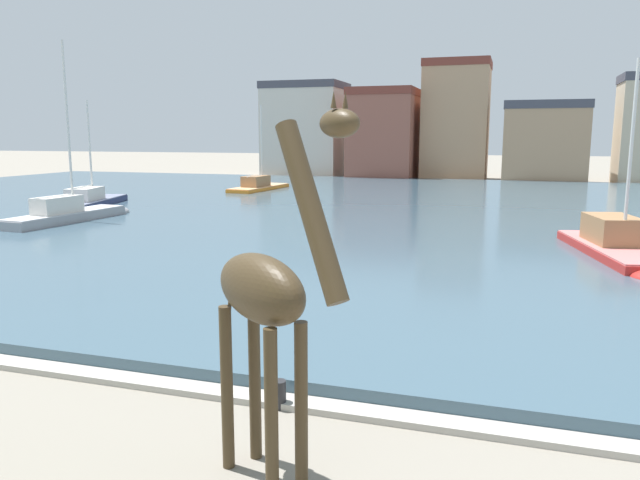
{
  "coord_description": "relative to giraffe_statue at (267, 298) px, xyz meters",
  "views": [
    {
      "loc": [
        5.59,
        -0.94,
        4.66
      ],
      "look_at": [
        1.27,
        12.67,
        2.2
      ],
      "focal_mm": 34.17,
      "sensor_mm": 36.0,
      "label": 1
    }
  ],
  "objects": [
    {
      "name": "sailboat_red",
      "position": [
        6.76,
        16.69,
        -2.05
      ],
      "size": [
        3.8,
        8.46,
        7.25
      ],
      "color": "red",
      "rests_on": "ground"
    },
    {
      "name": "sailboat_orange",
      "position": [
        -16.45,
        38.49,
        -2.11
      ],
      "size": [
        2.56,
        8.26,
        7.03
      ],
      "color": "orange",
      "rests_on": "ground"
    },
    {
      "name": "mooring_bollard",
      "position": [
        -0.74,
        2.24,
        -2.36
      ],
      "size": [
        0.24,
        0.24,
        0.5
      ],
      "primitive_type": "cylinder",
      "color": "#232326",
      "rests_on": "ground"
    },
    {
      "name": "sailboat_grey",
      "position": [
        -18.48,
        18.71,
        -2.02
      ],
      "size": [
        2.07,
        8.19,
        9.28
      ],
      "color": "#939399",
      "rests_on": "ground"
    },
    {
      "name": "quay_edge_coping",
      "position": [
        -2.67,
        2.39,
        -2.55
      ],
      "size": [
        91.05,
        0.5,
        0.12
      ],
      "primitive_type": "cube",
      "color": "#ADA89E",
      "rests_on": "ground"
    },
    {
      "name": "townhouse_tall_gabled",
      "position": [
        -3.17,
        59.74,
        3.58
      ],
      "size": [
        6.75,
        6.53,
        12.34
      ],
      "color": "tan",
      "rests_on": "ground"
    },
    {
      "name": "sailboat_navy",
      "position": [
        -22.07,
        24.84,
        -2.09
      ],
      "size": [
        3.96,
        8.46,
        6.76
      ],
      "color": "navy",
      "rests_on": "ground"
    },
    {
      "name": "townhouse_wide_warehouse",
      "position": [
        5.69,
        57.81,
        1.4
      ],
      "size": [
        7.99,
        5.8,
        7.97
      ],
      "color": "tan",
      "rests_on": "ground"
    },
    {
      "name": "townhouse_end_terrace",
      "position": [
        -10.54,
        58.34,
        2.18
      ],
      "size": [
        6.9,
        8.12,
        9.54
      ],
      "color": "#8E5142",
      "rests_on": "ground"
    },
    {
      "name": "giraffe_statue",
      "position": [
        0.0,
        0.0,
        0.0
      ],
      "size": [
        2.58,
        2.09,
        5.1
      ],
      "color": "#42331E",
      "rests_on": "ground"
    },
    {
      "name": "harbor_water",
      "position": [
        -2.67,
        28.89,
        -2.43
      ],
      "size": [
        91.05,
        52.51,
        0.35
      ],
      "primitive_type": "cube",
      "color": "#3D5666",
      "rests_on": "ground"
    },
    {
      "name": "townhouse_narrow_midrow",
      "position": [
        -20.03,
        59.89,
        2.68
      ],
      "size": [
        8.81,
        7.14,
        10.55
      ],
      "color": "beige",
      "rests_on": "ground"
    }
  ]
}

